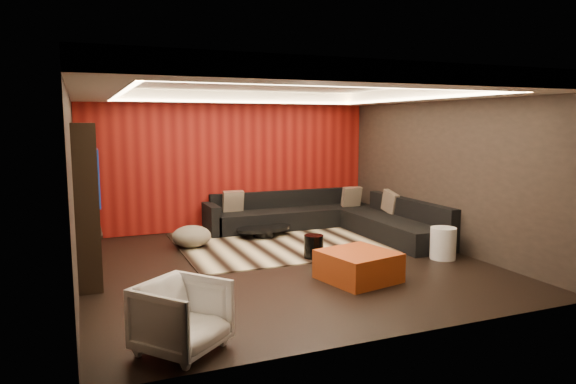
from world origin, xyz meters
name	(u,v)px	position (x,y,z in m)	size (l,w,h in m)	color
floor	(285,264)	(0.00, 0.00, -0.01)	(6.00, 6.00, 0.02)	black
ceiling	(285,82)	(0.00, 0.00, 2.81)	(6.00, 6.00, 0.02)	silver
wall_back	(231,162)	(0.00, 3.01, 1.40)	(6.00, 0.02, 2.80)	black
wall_left	(72,184)	(-3.01, 0.00, 1.40)	(0.02, 6.00, 2.80)	black
wall_right	(444,169)	(3.01, 0.00, 1.40)	(0.02, 6.00, 2.80)	black
red_feature_wall	(231,162)	(0.00, 2.97, 1.40)	(5.98, 0.05, 2.78)	#6B0C0A
soffit_back	(234,98)	(0.00, 2.70, 2.69)	(6.00, 0.60, 0.22)	silver
soffit_front	(383,74)	(0.00, -2.70, 2.69)	(6.00, 0.60, 0.22)	silver
soffit_left	(92,85)	(-2.70, 0.00, 2.69)	(0.60, 4.80, 0.22)	silver
soffit_right	(432,94)	(2.70, 0.00, 2.69)	(0.60, 4.80, 0.22)	silver
cove_back	(239,102)	(0.00, 2.36, 2.60)	(4.80, 0.08, 0.04)	#FFD899
cove_front	(365,86)	(0.00, -2.36, 2.60)	(4.80, 0.08, 0.04)	#FFD899
cove_left	(120,93)	(-2.36, 0.00, 2.60)	(0.08, 4.80, 0.04)	#FFD899
cove_right	(415,99)	(2.36, 0.00, 2.60)	(0.08, 4.80, 0.04)	#FFD899
tv_surround	(86,200)	(-2.85, 0.60, 1.10)	(0.30, 2.00, 2.20)	black
tv_screen	(97,175)	(-2.69, 0.60, 1.45)	(0.04, 1.30, 0.80)	black
tv_shelf	(99,226)	(-2.69, 0.60, 0.70)	(0.04, 1.60, 0.04)	black
rug	(288,241)	(0.61, 1.35, 0.01)	(4.00, 3.00, 0.02)	beige
coffee_table	(264,232)	(0.31, 1.88, 0.11)	(1.12, 1.12, 0.19)	black
drum_stool	(314,246)	(0.55, 0.10, 0.21)	(0.32, 0.32, 0.37)	black
striped_pouf	(192,236)	(-1.14, 1.59, 0.21)	(0.69, 0.69, 0.38)	beige
white_side_table	(443,243)	(2.50, -0.68, 0.26)	(0.41, 0.41, 0.52)	silver
orange_ottoman	(358,266)	(0.65, -1.16, 0.21)	(0.92, 0.92, 0.41)	#8C3E12
armchair	(182,317)	(-2.07, -2.50, 0.35)	(0.74, 0.76, 0.69)	white
sectional_sofa	(330,219)	(1.73, 1.86, 0.26)	(3.65, 3.50, 0.75)	black
throw_pillows	(325,200)	(1.75, 2.12, 0.62)	(3.15, 1.68, 0.50)	#C5AD90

